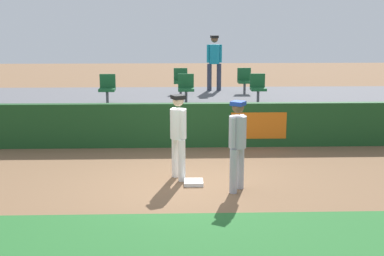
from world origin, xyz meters
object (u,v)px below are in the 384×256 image
Objects in this scene: player_fielder_home at (178,131)px; seat_back_center at (181,80)px; player_runner_visitor at (237,140)px; spectator_hooded at (214,59)px; seat_front_right at (258,86)px; first_base at (194,182)px; seat_back_right at (244,79)px; seat_front_left at (107,87)px; seat_front_center at (186,87)px.

seat_back_center is (0.11, 6.10, 0.39)m from player_fielder_home.
player_runner_visitor is 7.77m from spectator_hooded.
first_base is at bearing -113.77° from seat_front_right.
first_base is 6.92m from seat_back_right.
seat_back_right is (4.27, 1.80, -0.00)m from seat_front_left.
player_fielder_home is 6.50m from seat_back_right.
seat_back_center and seat_front_right have the same top height.
spectator_hooded reaches higher than seat_back_right.
seat_back_center and seat_back_right have the same top height.
seat_back_right is at bearing 95.15° from seat_front_right.
player_runner_visitor reaches higher than seat_back_right.
seat_back_center is 0.45× the size of spectator_hooded.
seat_front_center is at bearing 90.70° from first_base.
seat_front_left is at bearing -180.00° from seat_front_center.
first_base is 1.14m from player_fielder_home.
player_runner_visitor reaches higher than seat_back_center.
seat_front_left is 2.31m from seat_front_center.
player_fielder_home is at bearing -94.21° from player_runner_visitor.
player_runner_visitor is 2.18× the size of seat_front_center.
seat_back_center is at bearing 180.00° from seat_back_right.
first_base is at bearing -89.30° from seat_front_center.
player_runner_visitor is at bearing -81.34° from seat_back_center.
player_fielder_home reaches higher than player_runner_visitor.
spectator_hooded reaches higher than player_runner_visitor.
seat_front_left is at bearing 180.00° from seat_front_right.
player_runner_visitor reaches higher than seat_front_right.
seat_back_center reaches higher than first_base.
seat_back_center and seat_front_center have the same top height.
player_fielder_home is at bearing -119.01° from seat_front_right.
seat_back_right is (1.97, 1.80, -0.00)m from seat_front_center.
player_runner_visitor reaches higher than first_base.
seat_front_center is at bearing 62.46° from spectator_hooded.
player_fielder_home is 4.93m from seat_front_right.
seat_front_right and seat_front_left have the same top height.
player_runner_visitor reaches higher than seat_front_center.
first_base is at bearing -106.36° from seat_back_right.
spectator_hooded is at bearing 82.44° from first_base.
seat_back_right is (2.22, 6.10, 0.39)m from player_fielder_home.
first_base is at bearing 76.60° from spectator_hooded.
seat_back_right is at bearing -157.21° from player_runner_visitor.
seat_front_right is 0.45× the size of spectator_hooded.
player_fielder_home is at bearing -93.39° from seat_front_center.
player_fielder_home is 0.98× the size of spectator_hooded.
first_base is 1.40m from player_runner_visitor.
first_base is 5.45m from seat_front_left.
seat_back_right is 0.45× the size of spectator_hooded.
seat_front_right is at bearing -84.85° from seat_back_right.
seat_back_right is at bearing -0.00° from seat_back_center.
seat_front_center is (0.14, -1.80, 0.00)m from seat_back_center.
player_runner_visitor is 2.18× the size of seat_front_right.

